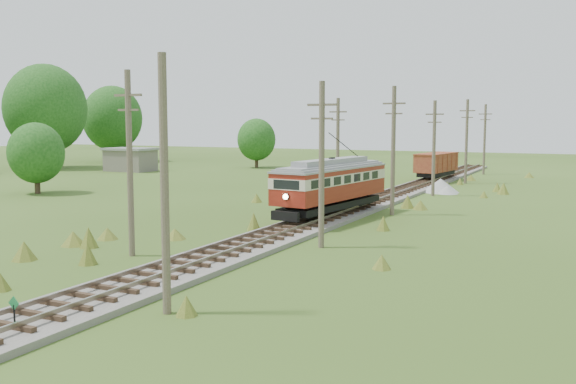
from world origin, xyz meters
The scene contains 18 objects.
railbed_main centered at (0.00, 34.00, 0.19)m, with size 3.60×96.00×0.57m.
switch_marker centered at (-0.20, 1.50, 0.63)m, with size 0.45×0.06×1.08m.
streetcar centered at (0.00, 27.56, 2.50)m, with size 4.00×11.70×5.29m.
gondola centered at (0.00, 58.20, 1.95)m, with size 3.36×7.96×2.57m.
gravel_pile centered at (3.09, 47.00, 0.60)m, with size 3.53×3.74×1.28m.
utility_pole_r_1 centered at (3.10, 5.00, 4.40)m, with size 0.30×0.30×8.80m.
utility_pole_r_2 centered at (3.30, 18.00, 4.42)m, with size 1.60×0.30×8.60m.
utility_pole_r_3 centered at (3.20, 31.00, 4.63)m, with size 1.60×0.30×9.00m.
utility_pole_r_4 centered at (3.00, 44.00, 4.32)m, with size 1.60×0.30×8.40m.
utility_pole_r_5 centered at (3.40, 57.00, 4.58)m, with size 1.60×0.30×8.90m.
utility_pole_r_6 centered at (3.20, 70.00, 4.47)m, with size 1.60×0.30×8.70m.
utility_pole_l_a centered at (-4.20, 12.00, 4.63)m, with size 1.60×0.30×9.00m.
utility_pole_l_b centered at (-4.50, 40.00, 4.42)m, with size 1.60×0.30×8.60m.
tree_left_4 centered at (-54.00, 54.00, 8.37)m, with size 11.34×11.34×14.61m.
tree_left_5 centered at (-56.00, 70.00, 7.12)m, with size 9.66×9.66×12.44m.
tree_mid_a centered at (-28.00, 68.00, 4.02)m, with size 5.46×5.46×7.03m.
tree_mid_c centered at (-30.00, 30.00, 3.71)m, with size 5.04×5.04×6.49m.
shed centered at (-40.00, 55.00, 1.57)m, with size 6.40×4.40×3.10m.
Camera 1 is at (16.18, -12.39, 6.53)m, focal length 40.00 mm.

